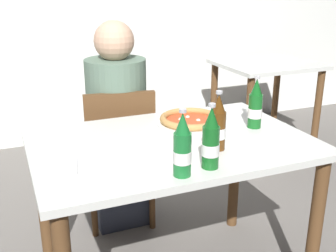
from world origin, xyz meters
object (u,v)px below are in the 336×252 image
at_px(beer_bottle_extra, 182,148).
at_px(diner_seated, 118,130).
at_px(dining_table_background, 266,81).
at_px(beer_bottle_left, 218,125).
at_px(chair_behind_table, 119,150).
at_px(dining_table_main, 172,164).
at_px(pizza_margherita_near, 190,120).
at_px(beer_bottle_right, 211,141).
at_px(napkin_with_cutlery, 81,165).
at_px(beer_bottle_center, 255,106).

bearing_deg(beer_bottle_extra, diner_seated, 87.91).
distance_m(diner_seated, dining_table_background, 1.68).
bearing_deg(beer_bottle_left, dining_table_background, 49.25).
bearing_deg(chair_behind_table, dining_table_main, 105.30).
distance_m(dining_table_main, chair_behind_table, 0.63).
bearing_deg(beer_bottle_left, beer_bottle_extra, -144.17).
height_order(beer_bottle_left, beer_bottle_extra, same).
bearing_deg(dining_table_background, chair_behind_table, -153.50).
distance_m(dining_table_main, dining_table_background, 2.00).
bearing_deg(beer_bottle_extra, pizza_margherita_near, 61.82).
xyz_separation_m(chair_behind_table, dining_table_background, (1.53, 0.76, 0.11)).
relative_size(beer_bottle_right, napkin_with_cutlery, 1.25).
relative_size(diner_seated, pizza_margherita_near, 3.76).
bearing_deg(dining_table_main, beer_bottle_extra, -107.11).
bearing_deg(beer_bottle_center, pizza_margherita_near, 149.51).
distance_m(beer_bottle_right, beer_bottle_extra, 0.13).
bearing_deg(beer_bottle_left, diner_seated, 103.52).
bearing_deg(dining_table_main, beer_bottle_right, -85.89).
xyz_separation_m(beer_bottle_center, beer_bottle_extra, (-0.53, -0.34, 0.00)).
relative_size(pizza_margherita_near, beer_bottle_left, 1.30).
bearing_deg(dining_table_background, beer_bottle_left, -130.75).
bearing_deg(beer_bottle_left, chair_behind_table, 105.06).
height_order(beer_bottle_center, beer_bottle_right, same).
bearing_deg(diner_seated, chair_behind_table, -101.53).
xyz_separation_m(pizza_margherita_near, beer_bottle_extra, (-0.26, -0.49, 0.08)).
distance_m(beer_bottle_left, beer_bottle_center, 0.34).
xyz_separation_m(diner_seated, pizza_margherita_near, (0.23, -0.49, 0.19)).
height_order(dining_table_main, napkin_with_cutlery, napkin_with_cutlery).
distance_m(chair_behind_table, beer_bottle_extra, 1.01).
relative_size(chair_behind_table, beer_bottle_center, 3.44).
distance_m(dining_table_main, beer_bottle_left, 0.30).
relative_size(dining_table_background, napkin_with_cutlery, 4.06).
bearing_deg(beer_bottle_extra, beer_bottle_left, 35.83).
bearing_deg(dining_table_main, dining_table_background, 43.38).
bearing_deg(napkin_with_cutlery, beer_bottle_extra, -33.97).
relative_size(beer_bottle_left, beer_bottle_center, 1.00).
xyz_separation_m(chair_behind_table, napkin_with_cutlery, (-0.34, -0.73, 0.27)).
bearing_deg(beer_bottle_right, chair_behind_table, 96.05).
relative_size(chair_behind_table, beer_bottle_right, 3.44).
height_order(dining_table_background, beer_bottle_right, beer_bottle_right).
distance_m(pizza_margherita_near, beer_bottle_extra, 0.57).
distance_m(chair_behind_table, beer_bottle_left, 0.88).
bearing_deg(dining_table_background, napkin_with_cutlery, -141.52).
xyz_separation_m(chair_behind_table, diner_seated, (0.01, 0.05, 0.10)).
bearing_deg(dining_table_main, beer_bottle_left, -50.47).
distance_m(beer_bottle_left, beer_bottle_right, 0.18).
bearing_deg(dining_table_background, diner_seated, -154.86).
bearing_deg(beer_bottle_right, napkin_with_cutlery, 156.45).
distance_m(beer_bottle_center, beer_bottle_extra, 0.63).
bearing_deg(beer_bottle_extra, dining_table_background, 47.59).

